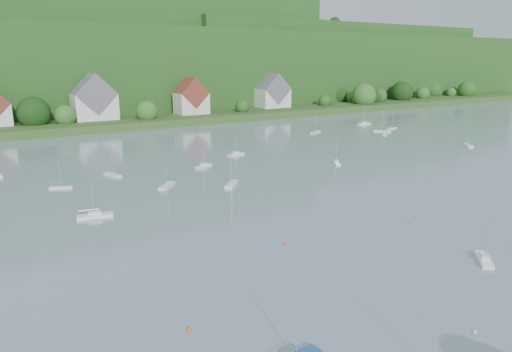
{
  "coord_description": "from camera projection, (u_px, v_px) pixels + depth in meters",
  "views": [
    {
      "loc": [
        -37.8,
        1.14,
        26.11
      ],
      "look_at": [
        8.42,
        75.0,
        4.0
      ],
      "focal_mm": 32.49,
      "sensor_mm": 36.0,
      "label": 1
    }
  ],
  "objects": [
    {
      "name": "near_sailboat_3",
      "position": [
        484.0,
        259.0,
        61.3
      ],
      "size": [
        4.69,
        4.63,
        6.95
      ],
      "rotation": [
        0.0,
        0.0,
        0.77
      ],
      "color": "white",
      "rests_on": "ground"
    },
    {
      "name": "village_building_3",
      "position": [
        191.0,
        99.0,
        198.57
      ],
      "size": [
        13.0,
        10.4,
        15.5
      ],
      "color": "beige",
      "rests_on": "far_shore_strip"
    },
    {
      "name": "village_building_2",
      "position": [
        94.0,
        101.0,
        179.44
      ],
      "size": [
        16.0,
        11.44,
        18.0
      ],
      "color": "beige",
      "rests_on": "far_shore_strip"
    },
    {
      "name": "mooring_buoy_3",
      "position": [
        285.0,
        245.0,
        67.0
      ],
      "size": [
        0.5,
        0.5,
        0.5
      ],
      "primitive_type": "sphere",
      "color": "#D75D17",
      "rests_on": "ground"
    },
    {
      "name": "mooring_buoy_2",
      "position": [
        409.0,
        224.0,
        75.46
      ],
      "size": [
        0.42,
        0.42,
        0.42
      ],
      "primitive_type": "sphere",
      "color": "#D75D17",
      "rests_on": "ground"
    },
    {
      "name": "village_building_4",
      "position": [
        273.0,
        94.0,
        224.95
      ],
      "size": [
        15.0,
        10.4,
        16.5
      ],
      "color": "beige",
      "rests_on": "far_shore_strip"
    },
    {
      "name": "forested_ridge",
      "position": [
        45.0,
        65.0,
        240.18
      ],
      "size": [
        620.0,
        181.22,
        69.89
      ],
      "color": "#1B4516",
      "rests_on": "ground"
    },
    {
      "name": "far_sailboat_cluster",
      "position": [
        180.0,
        161.0,
        119.61
      ],
      "size": [
        192.13,
        73.08,
        8.71
      ],
      "color": "white",
      "rests_on": "ground"
    },
    {
      "name": "mooring_buoy_1",
      "position": [
        475.0,
        333.0,
        45.4
      ],
      "size": [
        0.38,
        0.38,
        0.38
      ],
      "primitive_type": "sphere",
      "color": "white",
      "rests_on": "ground"
    },
    {
      "name": "far_shore_strip",
      "position": [
        76.0,
        121.0,
        188.89
      ],
      "size": [
        600.0,
        60.0,
        3.0
      ],
      "primitive_type": "cube",
      "color": "#2B531F",
      "rests_on": "ground"
    },
    {
      "name": "mooring_buoy_0",
      "position": [
        189.0,
        331.0,
        45.73
      ],
      "size": [
        0.49,
        0.49,
        0.49
      ],
      "primitive_type": "sphere",
      "color": "#D75D17",
      "rests_on": "ground"
    }
  ]
}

